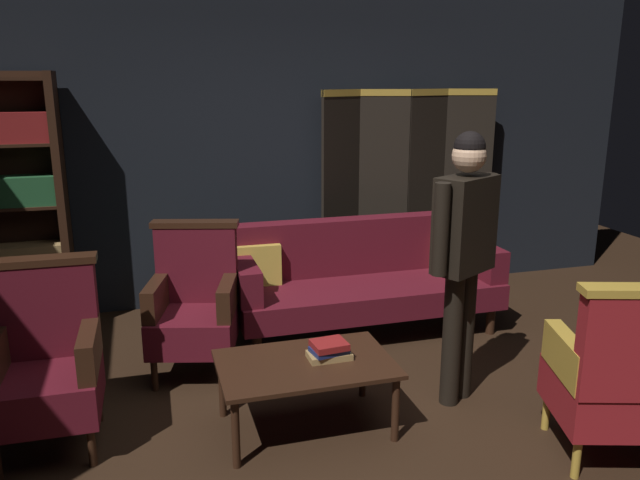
% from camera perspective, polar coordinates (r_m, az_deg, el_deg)
% --- Properties ---
extents(ground_plane, '(10.00, 10.00, 0.00)m').
position_cam_1_polar(ground_plane, '(3.82, 3.49, -16.96)').
color(ground_plane, black).
extents(back_wall, '(7.20, 0.10, 2.80)m').
position_cam_1_polar(back_wall, '(5.65, -4.71, 8.51)').
color(back_wall, black).
rests_on(back_wall, ground_plane).
extents(folding_screen, '(1.73, 0.25, 1.90)m').
position_cam_1_polar(folding_screen, '(5.93, 7.80, 4.67)').
color(folding_screen, black).
rests_on(folding_screen, ground_plane).
extents(bookshelf, '(0.90, 0.32, 2.05)m').
position_cam_1_polar(bookshelf, '(5.42, -26.93, 3.47)').
color(bookshelf, black).
rests_on(bookshelf, ground_plane).
extents(velvet_couch, '(2.12, 0.78, 0.88)m').
position_cam_1_polar(velvet_couch, '(5.05, 3.95, -3.25)').
color(velvet_couch, black).
rests_on(velvet_couch, ground_plane).
extents(coffee_table, '(1.00, 0.64, 0.42)m').
position_cam_1_polar(coffee_table, '(3.65, -1.34, -11.77)').
color(coffee_table, black).
rests_on(coffee_table, ground_plane).
extents(armchair_gilt_accent, '(0.72, 0.72, 1.04)m').
position_cam_1_polar(armchair_gilt_accent, '(3.66, 25.50, -11.19)').
color(armchair_gilt_accent, '#B78E33').
rests_on(armchair_gilt_accent, ground_plane).
extents(armchair_wing_left, '(0.60, 0.59, 1.04)m').
position_cam_1_polar(armchair_wing_left, '(3.79, -23.83, -10.17)').
color(armchair_wing_left, black).
rests_on(armchair_wing_left, ground_plane).
extents(armchair_wing_right, '(0.71, 0.70, 1.04)m').
position_cam_1_polar(armchair_wing_right, '(4.38, -11.41, -5.78)').
color(armchair_wing_right, black).
rests_on(armchair_wing_right, ground_plane).
extents(standing_figure, '(0.53, 0.38, 1.70)m').
position_cam_1_polar(standing_figure, '(3.85, 13.02, -0.41)').
color(standing_figure, black).
rests_on(standing_figure, ground_plane).
extents(potted_plant, '(0.53, 0.53, 0.82)m').
position_cam_1_polar(potted_plant, '(5.22, -11.58, -2.64)').
color(potted_plant, brown).
rests_on(potted_plant, ground_plane).
extents(book_tan_leather, '(0.25, 0.15, 0.04)m').
position_cam_1_polar(book_tan_leather, '(3.67, 0.85, -10.51)').
color(book_tan_leather, '#9E7A47').
rests_on(book_tan_leather, coffee_table).
extents(book_navy_cloth, '(0.23, 0.18, 0.03)m').
position_cam_1_polar(book_navy_cloth, '(3.65, 0.85, -10.05)').
color(book_navy_cloth, navy).
rests_on(book_navy_cloth, book_tan_leather).
extents(book_red_leather, '(0.21, 0.18, 0.04)m').
position_cam_1_polar(book_red_leather, '(3.64, 0.85, -9.58)').
color(book_red_leather, maroon).
rests_on(book_red_leather, book_navy_cloth).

